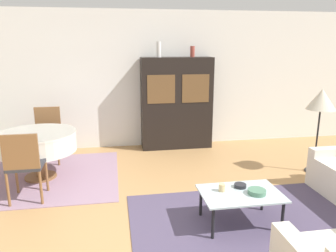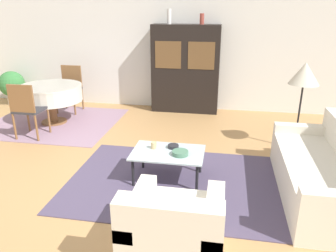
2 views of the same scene
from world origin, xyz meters
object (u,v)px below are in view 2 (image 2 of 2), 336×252
at_px(potted_plant, 12,85).
at_px(coffee_table, 168,155).
at_px(vase_tall, 169,16).
at_px(vase_short, 202,19).
at_px(couch, 324,174).
at_px(bowl, 180,153).
at_px(dining_table, 51,93).
at_px(display_cabinet, 185,69).
at_px(floor_lamp, 304,76).
at_px(dining_chair_near, 27,107).
at_px(armchair, 174,232).
at_px(bowl_small, 173,146).
at_px(dining_chair_far, 70,85).
at_px(cup, 154,145).

bearing_deg(potted_plant, coffee_table, -34.59).
bearing_deg(vase_tall, vase_short, 0.00).
relative_size(couch, bowl, 9.64).
height_order(vase_tall, potted_plant, vase_tall).
bearing_deg(dining_table, bowl, -34.12).
distance_m(bowl, vase_short, 3.44).
xyz_separation_m(display_cabinet, vase_tall, (-0.35, 0.00, 1.05)).
distance_m(floor_lamp, vase_short, 2.50).
bearing_deg(couch, dining_chair_near, 76.44).
xyz_separation_m(dining_table, floor_lamp, (4.40, -0.46, 0.58)).
bearing_deg(armchair, potted_plant, 136.08).
bearing_deg(display_cabinet, dining_table, -152.78).
relative_size(couch, bowl_small, 13.78).
height_order(dining_chair_far, bowl_small, dining_chair_far).
bearing_deg(bowl_small, bowl, -58.91).
bearing_deg(dining_chair_near, armchair, -40.01).
bearing_deg(dining_chair_far, potted_plant, -9.21).
bearing_deg(dining_table, bowl_small, -32.32).
xyz_separation_m(dining_chair_near, cup, (2.38, -0.92, -0.12)).
relative_size(display_cabinet, dining_chair_far, 1.89).
xyz_separation_m(floor_lamp, vase_short, (-1.68, 1.70, 0.74)).
xyz_separation_m(dining_chair_near, potted_plant, (-1.56, 1.86, -0.12)).
height_order(coffee_table, floor_lamp, floor_lamp).
relative_size(floor_lamp, bowl_small, 9.57).
height_order(couch, display_cabinet, display_cabinet).
relative_size(vase_short, potted_plant, 0.27).
bearing_deg(potted_plant, bowl_small, -33.00).
bearing_deg(vase_short, display_cabinet, -179.83).
height_order(dining_chair_near, vase_tall, vase_tall).
xyz_separation_m(cup, potted_plant, (-3.94, 2.78, 0.00)).
height_order(coffee_table, display_cabinet, display_cabinet).
xyz_separation_m(armchair, dining_table, (-2.89, 3.23, 0.29)).
bearing_deg(couch, display_cabinet, 33.26).
height_order(dining_chair_near, cup, dining_chair_near).
distance_m(dining_chair_far, cup, 3.47).
xyz_separation_m(cup, bowl, (0.37, -0.14, -0.02)).
bearing_deg(coffee_table, display_cabinet, 93.17).
bearing_deg(floor_lamp, display_cabinet, 139.50).
distance_m(couch, floor_lamp, 1.67).
xyz_separation_m(vase_tall, potted_plant, (-3.62, -0.19, -1.51)).
height_order(dining_chair_near, vase_short, vase_short).
height_order(couch, cup, couch).
relative_size(dining_table, dining_chair_far, 1.22).
relative_size(armchair, potted_plant, 1.17).
height_order(couch, dining_table, couch).
relative_size(bowl_small, vase_tall, 0.49).
distance_m(dining_chair_near, bowl, 2.95).
bearing_deg(armchair, dining_chair_near, 139.99).
relative_size(couch, potted_plant, 2.60).
xyz_separation_m(display_cabinet, vase_short, (0.31, 0.00, 1.01)).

